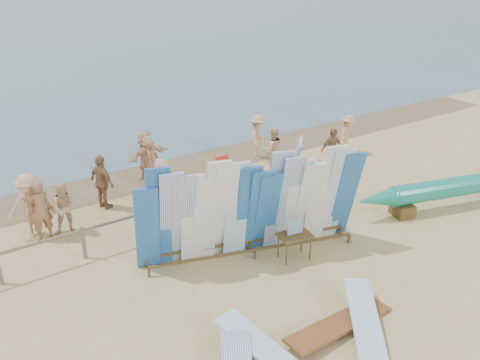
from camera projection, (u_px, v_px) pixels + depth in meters
ground at (214, 289)px, 11.75m from camera, size 160.00×160.00×0.00m
wet_sand_strip at (102, 185)px, 17.19m from camera, size 40.00×2.60×0.01m
fence at (155, 216)px, 13.76m from camera, size 12.08×0.08×0.90m
main_surfboard_rack at (253, 209)px, 12.63m from camera, size 5.73×2.39×2.88m
side_surfboard_rack at (287, 186)px, 14.31m from camera, size 1.95×2.08×2.52m
outrigger_canoe at (457, 188)px, 15.44m from camera, size 6.84×2.47×0.99m
vendor_table at (294, 246)px, 12.82m from camera, size 0.92×0.72×1.10m
flat_board_c at (339, 329)px, 10.48m from camera, size 2.72×0.70×0.28m
flat_board_b at (365, 334)px, 10.35m from camera, size 2.07×2.48×0.44m
beach_chair_left at (165, 215)px, 14.62m from camera, size 0.60×0.62×0.82m
beach_chair_right at (182, 205)px, 15.23m from camera, size 0.57×0.59×0.83m
stroller at (229, 179)px, 16.48m from camera, size 0.68×0.90×1.16m
beachgoer_10 at (332, 150)px, 18.07m from camera, size 0.96×0.48×1.58m
beachgoer_7 at (153, 164)px, 16.71m from camera, size 0.67×0.65×1.66m
beachgoer_5 at (146, 156)px, 17.21m from camera, size 1.74×1.00×1.79m
beachgoer_9 at (258, 137)px, 19.19m from camera, size 1.10×1.10×1.70m
beachgoer_4 at (102, 182)px, 15.27m from camera, size 0.70×1.08×1.71m
beachgoer_3 at (31, 206)px, 13.66m from camera, size 1.27×0.72×1.85m
beachgoer_6 at (163, 186)px, 15.00m from camera, size 0.92×0.81×1.72m
beachgoer_2 at (65, 208)px, 13.88m from camera, size 0.82×0.55×1.53m
beachgoer_extra_0 at (347, 134)px, 19.70m from camera, size 1.08×0.77×1.55m
beachgoer_1 at (40, 210)px, 13.56m from camera, size 0.66×0.41×1.71m
beachgoer_8 at (273, 150)px, 17.97m from camera, size 0.89×0.70×1.65m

